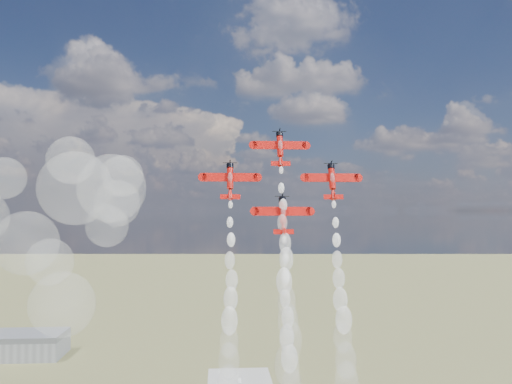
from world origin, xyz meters
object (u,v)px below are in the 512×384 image
object	(u,v)px
plane_right	(332,181)
plane_left	(230,180)
plane_lead	(280,148)
hangar	(17,345)
plane_slot	(283,214)

from	to	relation	value
plane_right	plane_left	bearing A→B (deg)	180.00
plane_lead	plane_left	xyz separation A→B (m)	(-12.09, -2.75, -8.01)
plane_left	plane_right	distance (m)	24.19
hangar	plane_lead	xyz separation A→B (m)	(124.66, -177.71, 88.48)
plane_right	plane_slot	size ratio (longest dim) A/B	1.00
hangar	plane_slot	bearing A→B (deg)	-55.77
hangar	plane_slot	xyz separation A→B (m)	(124.66, -183.21, 72.47)
plane_left	plane_right	world-z (taller)	same
hangar	plane_lead	bearing A→B (deg)	-54.95
plane_lead	plane_right	bearing A→B (deg)	-12.82
hangar	plane_left	size ratio (longest dim) A/B	3.87
plane_lead	plane_left	size ratio (longest dim) A/B	1.00
hangar	plane_slot	distance (m)	233.15
plane_right	hangar	bearing A→B (deg)	127.16
plane_right	plane_slot	world-z (taller)	plane_right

